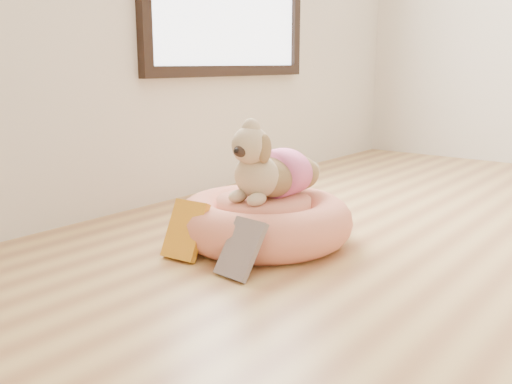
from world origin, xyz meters
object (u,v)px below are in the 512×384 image
Objects in this scene: dog at (271,156)px; book_white at (241,249)px; book_yellow at (185,230)px; pet_bed at (264,221)px.

dog is 2.11× the size of book_white.
pet_bed is at bearing 66.05° from book_yellow.
book_white is at bearing -64.10° from pet_bed.
dog is 0.48m from book_white.
pet_bed is 3.36× the size of book_white.
dog is at bearing 68.25° from pet_bed.
dog is 0.45m from book_yellow.
pet_bed is 0.26m from dog.
book_yellow is (-0.12, -0.36, -0.25)m from dog.
book_yellow is at bearing -108.64° from pet_bed.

